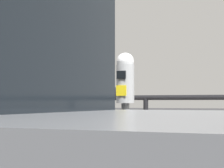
{
  "coord_description": "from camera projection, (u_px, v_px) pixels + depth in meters",
  "views": [
    {
      "loc": [
        1.5,
        -2.91,
        1.2
      ],
      "look_at": [
        0.08,
        0.68,
        1.36
      ],
      "focal_mm": 67.15,
      "sensor_mm": 36.0,
      "label": 1
    }
  ],
  "objects": [
    {
      "name": "background_railing",
      "position": [
        146.0,
        121.0,
        5.12
      ],
      "size": [
        24.06,
        0.06,
        1.14
      ],
      "color": "black",
      "rests_on": "sidewalk_curb"
    },
    {
      "name": "parking_meter",
      "position": [
        125.0,
        103.0,
        3.64
      ],
      "size": [
        0.16,
        0.17,
        1.48
      ],
      "rotation": [
        0.0,
        0.0,
        3.04
      ],
      "color": "slate",
      "rests_on": "sidewalk_curb"
    },
    {
      "name": "pedestrian_at_meter",
      "position": [
        66.0,
        110.0,
        3.99
      ],
      "size": [
        0.74,
        0.55,
        1.7
      ],
      "rotation": [
        0.0,
        0.0,
        -0.32
      ],
      "color": "brown",
      "rests_on": "sidewalk_curb"
    }
  ]
}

